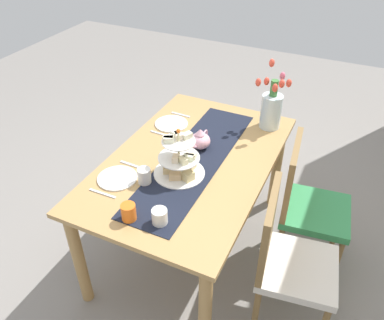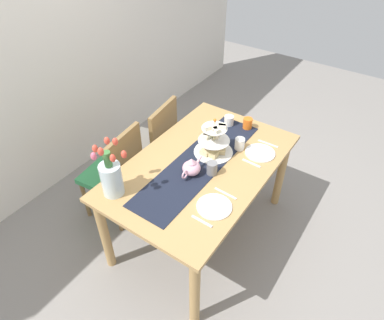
{
  "view_description": "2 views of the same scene",
  "coord_description": "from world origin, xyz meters",
  "px_view_note": "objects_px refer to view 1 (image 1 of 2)",
  "views": [
    {
      "loc": [
        1.76,
        0.84,
        2.19
      ],
      "look_at": [
        0.1,
        0.05,
        0.84
      ],
      "focal_mm": 36.84,
      "sensor_mm": 36.0,
      "label": 1
    },
    {
      "loc": [
        -1.62,
        -1.02,
        2.4
      ],
      "look_at": [
        -0.1,
        0.02,
        0.86
      ],
      "focal_mm": 31.92,
      "sensor_mm": 36.0,
      "label": 2
    }
  ],
  "objects_px": {
    "fork_left": "(181,115)",
    "tulip_vase": "(271,108)",
    "chair_left": "(306,201)",
    "knife_right": "(102,193)",
    "dining_table": "(191,173)",
    "teapot": "(200,140)",
    "dinner_plate_right": "(117,178)",
    "fork_right": "(131,165)",
    "cream_jug": "(160,217)",
    "mug_orange": "(129,212)",
    "dinner_plate_left": "(171,124)",
    "mug_white_text": "(144,176)",
    "knife_left": "(161,134)",
    "chair_right": "(286,257)",
    "mug_grey": "(177,144)",
    "tiered_cake_stand": "(179,161)"
  },
  "relations": [
    {
      "from": "fork_left",
      "to": "tulip_vase",
      "type": "bearing_deg",
      "value": 100.89
    },
    {
      "from": "chair_left",
      "to": "knife_right",
      "type": "bearing_deg",
      "value": -54.04
    },
    {
      "from": "knife_right",
      "to": "dining_table",
      "type": "bearing_deg",
      "value": 148.96
    },
    {
      "from": "teapot",
      "to": "tulip_vase",
      "type": "xyz_separation_m",
      "value": [
        -0.44,
        0.32,
        0.09
      ]
    },
    {
      "from": "dinner_plate_right",
      "to": "fork_right",
      "type": "distance_m",
      "value": 0.15
    },
    {
      "from": "cream_jug",
      "to": "mug_orange",
      "type": "distance_m",
      "value": 0.16
    },
    {
      "from": "dinner_plate_left",
      "to": "mug_white_text",
      "type": "distance_m",
      "value": 0.65
    },
    {
      "from": "tulip_vase",
      "to": "fork_left",
      "type": "height_order",
      "value": "tulip_vase"
    },
    {
      "from": "dinner_plate_left",
      "to": "knife_left",
      "type": "distance_m",
      "value": 0.15
    },
    {
      "from": "cream_jug",
      "to": "fork_right",
      "type": "relative_size",
      "value": 0.57
    },
    {
      "from": "tulip_vase",
      "to": "chair_right",
      "type": "bearing_deg",
      "value": 23.92
    },
    {
      "from": "knife_left",
      "to": "dinner_plate_right",
      "type": "xyz_separation_m",
      "value": [
        0.52,
        0.0,
        0.0
      ]
    },
    {
      "from": "knife_left",
      "to": "mug_white_text",
      "type": "height_order",
      "value": "mug_white_text"
    },
    {
      "from": "tulip_vase",
      "to": "mug_grey",
      "type": "distance_m",
      "value": 0.7
    },
    {
      "from": "dining_table",
      "to": "mug_white_text",
      "type": "bearing_deg",
      "value": -24.02
    },
    {
      "from": "tulip_vase",
      "to": "knife_right",
      "type": "height_order",
      "value": "tulip_vase"
    },
    {
      "from": "mug_grey",
      "to": "mug_white_text",
      "type": "xyz_separation_m",
      "value": [
        0.37,
        -0.02,
        -0.0
      ]
    },
    {
      "from": "mug_white_text",
      "to": "mug_orange",
      "type": "height_order",
      "value": "same"
    },
    {
      "from": "cream_jug",
      "to": "dinner_plate_right",
      "type": "relative_size",
      "value": 0.37
    },
    {
      "from": "fork_left",
      "to": "mug_white_text",
      "type": "xyz_separation_m",
      "value": [
        0.77,
        0.16,
        0.04
      ]
    },
    {
      "from": "dining_table",
      "to": "chair_right",
      "type": "bearing_deg",
      "value": 68.88
    },
    {
      "from": "tiered_cake_stand",
      "to": "knife_left",
      "type": "bearing_deg",
      "value": -137.28
    },
    {
      "from": "dining_table",
      "to": "fork_left",
      "type": "height_order",
      "value": "fork_left"
    },
    {
      "from": "tiered_cake_stand",
      "to": "mug_orange",
      "type": "bearing_deg",
      "value": -8.32
    },
    {
      "from": "knife_left",
      "to": "knife_right",
      "type": "bearing_deg",
      "value": 0.0
    },
    {
      "from": "dinner_plate_right",
      "to": "chair_left",
      "type": "bearing_deg",
      "value": 120.15
    },
    {
      "from": "chair_left",
      "to": "mug_white_text",
      "type": "height_order",
      "value": "chair_left"
    },
    {
      "from": "mug_grey",
      "to": "tulip_vase",
      "type": "bearing_deg",
      "value": 140.16
    },
    {
      "from": "mug_grey",
      "to": "mug_white_text",
      "type": "relative_size",
      "value": 1.0
    },
    {
      "from": "dining_table",
      "to": "knife_left",
      "type": "bearing_deg",
      "value": -119.18
    },
    {
      "from": "tulip_vase",
      "to": "cream_jug",
      "type": "relative_size",
      "value": 5.32
    },
    {
      "from": "tulip_vase",
      "to": "knife_left",
      "type": "bearing_deg",
      "value": -56.73
    },
    {
      "from": "tiered_cake_stand",
      "to": "dinner_plate_right",
      "type": "relative_size",
      "value": 1.32
    },
    {
      "from": "cream_jug",
      "to": "dinner_plate_left",
      "type": "xyz_separation_m",
      "value": [
        -0.87,
        -0.39,
        -0.04
      ]
    },
    {
      "from": "mug_orange",
      "to": "fork_left",
      "type": "bearing_deg",
      "value": -167.28
    },
    {
      "from": "tiered_cake_stand",
      "to": "knife_right",
      "type": "distance_m",
      "value": 0.46
    },
    {
      "from": "tulip_vase",
      "to": "knife_left",
      "type": "xyz_separation_m",
      "value": [
        0.41,
        -0.63,
        -0.15
      ]
    },
    {
      "from": "teapot",
      "to": "dinner_plate_left",
      "type": "height_order",
      "value": "teapot"
    },
    {
      "from": "chair_right",
      "to": "knife_right",
      "type": "relative_size",
      "value": 5.35
    },
    {
      "from": "mug_grey",
      "to": "mug_white_text",
      "type": "bearing_deg",
      "value": -3.67
    },
    {
      "from": "fork_left",
      "to": "mug_orange",
      "type": "bearing_deg",
      "value": 12.72
    },
    {
      "from": "dinner_plate_left",
      "to": "mug_grey",
      "type": "xyz_separation_m",
      "value": [
        0.26,
        0.18,
        0.05
      ]
    },
    {
      "from": "dining_table",
      "to": "dinner_plate_left",
      "type": "bearing_deg",
      "value": -136.12
    },
    {
      "from": "tiered_cake_stand",
      "to": "mug_orange",
      "type": "distance_m",
      "value": 0.45
    },
    {
      "from": "dinner_plate_right",
      "to": "mug_grey",
      "type": "bearing_deg",
      "value": 155.59
    },
    {
      "from": "tiered_cake_stand",
      "to": "knife_right",
      "type": "xyz_separation_m",
      "value": [
        0.34,
        -0.3,
        -0.09
      ]
    },
    {
      "from": "dinner_plate_left",
      "to": "mug_orange",
      "type": "distance_m",
      "value": 0.95
    },
    {
      "from": "chair_right",
      "to": "dinner_plate_left",
      "type": "bearing_deg",
      "value": -120.23
    },
    {
      "from": "cream_jug",
      "to": "mug_grey",
      "type": "height_order",
      "value": "mug_grey"
    },
    {
      "from": "tulip_vase",
      "to": "fork_left",
      "type": "bearing_deg",
      "value": -79.11
    }
  ]
}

